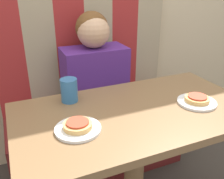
# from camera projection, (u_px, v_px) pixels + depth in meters

# --- Properties ---
(booth_seat) EXTENTS (1.18, 0.47, 0.43)m
(booth_seat) POSITION_uv_depth(u_px,v_px,m) (97.00, 139.00, 1.81)
(booth_seat) COLOR #5B1919
(booth_seat) RESTS_ON ground_plane
(booth_backrest) EXTENTS (1.18, 0.06, 0.76)m
(booth_backrest) POSITION_uv_depth(u_px,v_px,m) (85.00, 52.00, 1.74)
(booth_backrest) COLOR maroon
(booth_backrest) RESTS_ON booth_seat
(dining_table) EXTENTS (1.09, 0.60, 0.74)m
(dining_table) POSITION_uv_depth(u_px,v_px,m) (136.00, 129.00, 1.17)
(dining_table) COLOR brown
(dining_table) RESTS_ON ground_plane
(person) EXTENTS (0.40, 0.24, 0.67)m
(person) POSITION_uv_depth(u_px,v_px,m) (94.00, 68.00, 1.59)
(person) COLOR #4C237A
(person) RESTS_ON booth_seat
(plate_left) EXTENTS (0.18, 0.18, 0.01)m
(plate_left) POSITION_uv_depth(u_px,v_px,m) (78.00, 129.00, 0.97)
(plate_left) COLOR white
(plate_left) RESTS_ON dining_table
(plate_right) EXTENTS (0.18, 0.18, 0.01)m
(plate_right) POSITION_uv_depth(u_px,v_px,m) (197.00, 102.00, 1.18)
(plate_right) COLOR white
(plate_right) RESTS_ON dining_table
(pizza_left) EXTENTS (0.11, 0.11, 0.03)m
(pizza_left) POSITION_uv_depth(u_px,v_px,m) (78.00, 125.00, 0.96)
(pizza_left) COLOR tan
(pizza_left) RESTS_ON plate_left
(pizza_right) EXTENTS (0.11, 0.11, 0.03)m
(pizza_right) POSITION_uv_depth(u_px,v_px,m) (197.00, 99.00, 1.17)
(pizza_right) COLOR tan
(pizza_right) RESTS_ON plate_right
(drinking_cup) EXTENTS (0.08, 0.08, 0.11)m
(drinking_cup) POSITION_uv_depth(u_px,v_px,m) (69.00, 90.00, 1.18)
(drinking_cup) COLOR #2D669E
(drinking_cup) RESTS_ON dining_table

